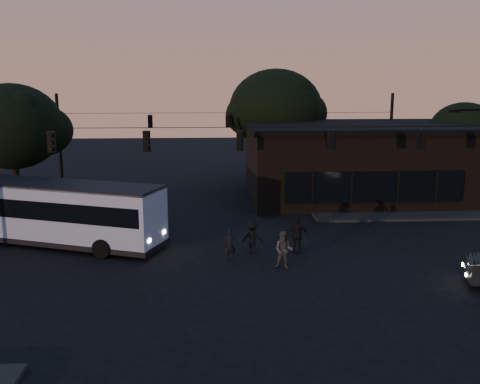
{
  "coord_description": "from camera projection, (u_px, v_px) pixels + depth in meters",
  "views": [
    {
      "loc": [
        -1.55,
        -21.87,
        8.34
      ],
      "look_at": [
        0.0,
        4.0,
        3.0
      ],
      "focal_mm": 40.0,
      "sensor_mm": 36.0,
      "label": 1
    }
  ],
  "objects": [
    {
      "name": "pedestrian_a",
      "position": [
        230.0,
        245.0,
        25.26
      ],
      "size": [
        0.6,
        0.41,
        1.58
      ],
      "primitive_type": "imported",
      "rotation": [
        0.0,
        0.0,
        0.06
      ],
      "color": "black",
      "rests_on": "ground"
    },
    {
      "name": "ground",
      "position": [
        246.0,
        278.0,
        23.16
      ],
      "size": [
        120.0,
        120.0,
        0.0
      ],
      "primitive_type": "plane",
      "color": "black",
      "rests_on": "ground"
    },
    {
      "name": "sidewalk_far_left",
      "position": [
        24.0,
        207.0,
        36.01
      ],
      "size": [
        14.0,
        10.0,
        0.15
      ],
      "primitive_type": "cube",
      "color": "black",
      "rests_on": "ground"
    },
    {
      "name": "pedestrian_d",
      "position": [
        252.0,
        238.0,
        26.37
      ],
      "size": [
        1.12,
        0.74,
        1.62
      ],
      "primitive_type": "imported",
      "rotation": [
        0.0,
        0.0,
        3.0
      ],
      "color": "black",
      "rests_on": "ground"
    },
    {
      "name": "tree_left",
      "position": [
        12.0,
        127.0,
        33.92
      ],
      "size": [
        6.4,
        6.4,
        8.3
      ],
      "color": "black",
      "rests_on": "ground"
    },
    {
      "name": "pedestrian_c",
      "position": [
        297.0,
        235.0,
        26.32
      ],
      "size": [
        1.11,
        0.52,
        1.86
      ],
      "primitive_type": "imported",
      "rotation": [
        0.0,
        0.0,
        3.08
      ],
      "color": "black",
      "rests_on": "ground"
    },
    {
      "name": "sidewalk_far_right",
      "position": [
        402.0,
        202.0,
        37.53
      ],
      "size": [
        14.0,
        10.0,
        0.15
      ],
      "primitive_type": "cube",
      "color": "black",
      "rests_on": "ground"
    },
    {
      "name": "signal_rig_near",
      "position": [
        240.0,
        163.0,
        26.17
      ],
      "size": [
        26.24,
        0.3,
        7.5
      ],
      "color": "black",
      "rests_on": "ground"
    },
    {
      "name": "pedestrian_b",
      "position": [
        284.0,
        250.0,
        24.23
      ],
      "size": [
        1.0,
        0.88,
        1.74
      ],
      "primitive_type": "imported",
      "rotation": [
        0.0,
        0.0,
        -0.3
      ],
      "color": "#42403C",
      "rests_on": "ground"
    },
    {
      "name": "tree_behind",
      "position": [
        276.0,
        109.0,
        43.65
      ],
      "size": [
        7.6,
        7.6,
        9.43
      ],
      "color": "black",
      "rests_on": "ground"
    },
    {
      "name": "tree_right",
      "position": [
        464.0,
        131.0,
        40.87
      ],
      "size": [
        5.2,
        5.2,
        6.86
      ],
      "color": "black",
      "rests_on": "ground"
    },
    {
      "name": "bus",
      "position": [
        56.0,
        210.0,
        27.68
      ],
      "size": [
        11.79,
        6.68,
        3.27
      ],
      "rotation": [
        0.0,
        0.0,
        -0.37
      ],
      "color": "#A4B0D0",
      "rests_on": "ground"
    },
    {
      "name": "signal_rig_far",
      "position": [
        228.0,
        136.0,
        41.86
      ],
      "size": [
        26.24,
        0.3,
        7.5
      ],
      "color": "black",
      "rests_on": "ground"
    },
    {
      "name": "building",
      "position": [
        354.0,
        161.0,
        38.75
      ],
      "size": [
        15.4,
        10.41,
        5.4
      ],
      "color": "black",
      "rests_on": "ground"
    }
  ]
}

